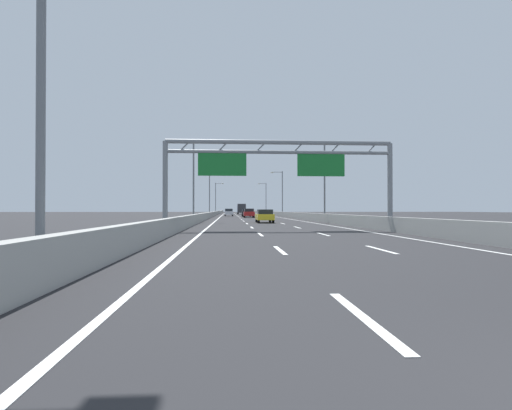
{
  "coord_description": "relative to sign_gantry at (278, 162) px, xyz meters",
  "views": [
    {
      "loc": [
        -3.57,
        -1.91,
        1.44
      ],
      "look_at": [
        0.9,
        67.08,
        2.16
      ],
      "focal_mm": 29.1,
      "sensor_mm": 36.0,
      "label": 1
    }
  ],
  "objects": [
    {
      "name": "lane_dash_left_9",
      "position": [
        -1.68,
        57.2,
        -4.81
      ],
      "size": [
        0.16,
        3.0,
        0.01
      ],
      "primitive_type": "cube",
      "color": "white",
      "rests_on": "ground_plane"
    },
    {
      "name": "lane_dash_right_2",
      "position": [
        1.92,
        -5.8,
        -4.81
      ],
      "size": [
        0.16,
        3.0,
        0.01
      ],
      "primitive_type": "cube",
      "color": "white",
      "rests_on": "ground_plane"
    },
    {
      "name": "streetlamp_left_near",
      "position": [
        -7.34,
        -19.87,
        0.58
      ],
      "size": [
        2.58,
        0.28,
        9.5
      ],
      "color": "slate",
      "rests_on": "ground_plane"
    },
    {
      "name": "streetlamp_right_distant",
      "position": [
        7.59,
        97.16,
        0.58
      ],
      "size": [
        2.58,
        0.28,
        9.5
      ],
      "color": "slate",
      "rests_on": "ground_plane"
    },
    {
      "name": "lane_dash_right_17",
      "position": [
        1.92,
        129.2,
        -4.81
      ],
      "size": [
        0.16,
        3.0,
        0.01
      ],
      "primitive_type": "cube",
      "color": "white",
      "rests_on": "ground_plane"
    },
    {
      "name": "lane_dash_right_9",
      "position": [
        1.92,
        57.2,
        -4.81
      ],
      "size": [
        0.16,
        3.0,
        0.01
      ],
      "primitive_type": "cube",
      "color": "white",
      "rests_on": "ground_plane"
    },
    {
      "name": "streetlamp_right_far",
      "position": [
        7.59,
        58.15,
        0.58
      ],
      "size": [
        2.58,
        0.28,
        9.5
      ],
      "color": "slate",
      "rests_on": "ground_plane"
    },
    {
      "name": "lane_dash_left_17",
      "position": [
        -1.68,
        129.2,
        -4.81
      ],
      "size": [
        0.16,
        3.0,
        0.01
      ],
      "primitive_type": "cube",
      "color": "white",
      "rests_on": "ground_plane"
    },
    {
      "name": "red_car",
      "position": [
        -0.04,
        42.39,
        -4.03
      ],
      "size": [
        1.8,
        4.56,
        1.56
      ],
      "color": "red",
      "rests_on": "ground_plane"
    },
    {
      "name": "edge_line_left",
      "position": [
        -5.13,
        60.7,
        -4.81
      ],
      "size": [
        0.16,
        176.0,
        0.01
      ],
      "primitive_type": "cube",
      "color": "white",
      "rests_on": "ground_plane"
    },
    {
      "name": "lane_dash_right_16",
      "position": [
        1.92,
        120.2,
        -4.81
      ],
      "size": [
        0.16,
        3.0,
        0.01
      ],
      "primitive_type": "cube",
      "color": "white",
      "rests_on": "ground_plane"
    },
    {
      "name": "box_truck",
      "position": [
        0.12,
        91.37,
        -3.16
      ],
      "size": [
        2.32,
        7.66,
        3.0
      ],
      "color": "#194799",
      "rests_on": "ground_plane"
    },
    {
      "name": "lane_dash_right_4",
      "position": [
        1.92,
        12.2,
        -4.81
      ],
      "size": [
        0.16,
        3.0,
        0.01
      ],
      "primitive_type": "cube",
      "color": "white",
      "rests_on": "ground_plane"
    },
    {
      "name": "lane_dash_left_3",
      "position": [
        -1.68,
        3.2,
        -4.81
      ],
      "size": [
        0.16,
        3.0,
        0.01
      ],
      "primitive_type": "cube",
      "color": "white",
      "rests_on": "ground_plane"
    },
    {
      "name": "sign_gantry",
      "position": [
        0.0,
        0.0,
        0.0
      ],
      "size": [
        16.42,
        0.36,
        6.36
      ],
      "color": "gray",
      "rests_on": "ground_plane"
    },
    {
      "name": "lane_dash_right_15",
      "position": [
        1.92,
        111.2,
        -4.81
      ],
      "size": [
        0.16,
        3.0,
        0.01
      ],
      "primitive_type": "cube",
      "color": "white",
      "rests_on": "ground_plane"
    },
    {
      "name": "lane_dash_left_6",
      "position": [
        -1.68,
        30.2,
        -4.81
      ],
      "size": [
        0.16,
        3.0,
        0.01
      ],
      "primitive_type": "cube",
      "color": "white",
      "rests_on": "ground_plane"
    },
    {
      "name": "lane_dash_right_1",
      "position": [
        1.92,
        -14.8,
        -4.81
      ],
      "size": [
        0.16,
        3.0,
        0.01
      ],
      "primitive_type": "cube",
      "color": "white",
      "rests_on": "ground_plane"
    },
    {
      "name": "lane_dash_left_16",
      "position": [
        -1.68,
        120.2,
        -4.81
      ],
      "size": [
        0.16,
        3.0,
        0.01
      ],
      "primitive_type": "cube",
      "color": "white",
      "rests_on": "ground_plane"
    },
    {
      "name": "lane_dash_left_2",
      "position": [
        -1.68,
        -5.8,
        -4.81
      ],
      "size": [
        0.16,
        3.0,
        0.01
      ],
      "primitive_type": "cube",
      "color": "white",
      "rests_on": "ground_plane"
    },
    {
      "name": "lane_dash_left_14",
      "position": [
        -1.68,
        102.2,
        -4.81
      ],
      "size": [
        0.16,
        3.0,
        0.01
      ],
      "primitive_type": "cube",
      "color": "white",
      "rests_on": "ground_plane"
    },
    {
      "name": "lane_dash_right_7",
      "position": [
        1.92,
        39.2,
        -4.81
      ],
      "size": [
        0.16,
        3.0,
        0.01
      ],
      "primitive_type": "cube",
      "color": "white",
      "rests_on": "ground_plane"
    },
    {
      "name": "lane_dash_right_10",
      "position": [
        1.92,
        66.2,
        -4.81
      ],
      "size": [
        0.16,
        3.0,
        0.01
      ],
      "primitive_type": "cube",
      "color": "white",
      "rests_on": "ground_plane"
    },
    {
      "name": "streetlamp_left_mid",
      "position": [
        -7.34,
        19.14,
        0.58
      ],
      "size": [
        2.58,
        0.28,
        9.5
      ],
      "color": "slate",
      "rests_on": "ground_plane"
    },
    {
      "name": "lane_dash_right_13",
      "position": [
        1.92,
        93.2,
        -4.81
      ],
      "size": [
        0.16,
        3.0,
        0.01
      ],
      "primitive_type": "cube",
      "color": "white",
      "rests_on": "ground_plane"
    },
    {
      "name": "lane_dash_left_5",
      "position": [
        -1.68,
        21.2,
        -4.81
      ],
      "size": [
        0.16,
        3.0,
        0.01
      ],
      "primitive_type": "cube",
      "color": "white",
      "rests_on": "ground_plane"
    },
    {
      "name": "lane_dash_left_11",
      "position": [
        -1.68,
        75.2,
        -4.81
      ],
      "size": [
        0.16,
        3.0,
        0.01
      ],
      "primitive_type": "cube",
      "color": "white",
      "rests_on": "ground_plane"
    },
    {
      "name": "edge_line_right",
      "position": [
        5.37,
        60.7,
        -4.81
      ],
      "size": [
        0.16,
        176.0,
        0.01
      ],
      "primitive_type": "cube",
      "color": "white",
      "rests_on": "ground_plane"
    },
    {
      "name": "barrier_right",
      "position": [
        7.02,
        82.7,
        -4.34
      ],
      "size": [
        0.45,
        220.0,
        0.95
      ],
      "color": "#9E9E99",
      "rests_on": "ground_plane"
    },
    {
      "name": "lane_dash_right_6",
      "position": [
        1.92,
        30.2,
        -4.81
      ],
      "size": [
        0.16,
        3.0,
        0.01
      ],
      "primitive_type": "cube",
      "color": "white",
      "rests_on": "ground_plane"
    },
    {
      "name": "lane_dash_right_12",
      "position": [
        1.92,
        84.2,
        -4.81
      ],
      "size": [
        0.16,
        3.0,
        0.01
      ],
      "primitive_type": "cube",
      "color": "white",
      "rests_on": "ground_plane"
    },
    {
      "name": "lane_dash_right_8",
      "position": [
        1.92,
        48.2,
        -4.81
      ],
      "size": [
        0.16,
        3.0,
        0.01
      ],
      "primitive_type": "cube",
      "color": "white",
      "rests_on": "ground_plane"
    },
    {
      "name": "lane_dash_left_15",
      "position": [
        -1.68,
        111.2,
        -4.81
      ],
      "size": [
        0.16,
        3.0,
        0.01
      ],
      "primitive_type": "cube",
      "color": "white",
      "rests_on": "ground_plane"
    },
    {
      "name": "black_car",
      "position": [
        -0.04,
        52.83,
        -4.04
      ],
      "size": [
        1.8,
        4.35,
        1.5
      ],
      "color": "black",
      "rests_on": "ground_plane"
    },
    {
      "name": "lane_dash_right_5",
      "position": [
        1.92,
        21.2,
        -4.81
      ],
      "size": [
        0.16,
        3.0,
        0.01
      ],
      "primitive_type": "cube",
      "color": "white",
      "rests_on": "ground_plane"
    },
    {
      "name": "lane_dash_right_14",
      "position": [
        1.92,
        102.2,
        -4.81
      ],
      "size": [
        0.16,
        3.0,
        0.01
      ],
      "primitive_type": "cube",
      "color": "white",
      "rests_on": "ground_plane"
    },
    {
      "name": "streetlamp_left_distant",
      "position": [
        -7.34,
        97.16,
        0.58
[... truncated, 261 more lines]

